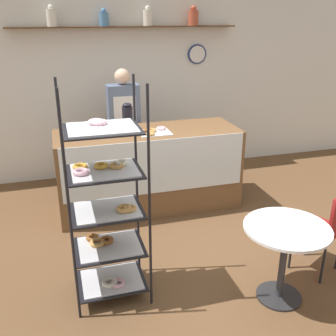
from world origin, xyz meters
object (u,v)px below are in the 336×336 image
person_worker (124,127)px  donut_tray_counter (154,131)px  pastry_rack (107,208)px  coffee_carafe (128,119)px  cafe_chair (328,224)px  cafe_table (285,245)px

person_worker → donut_tray_counter: 0.73m
pastry_rack → coffee_carafe: bearing=72.4°
pastry_rack → cafe_chair: (1.98, -0.28, -0.31)m
cafe_chair → donut_tray_counter: donut_tray_counter is taller
pastry_rack → coffee_carafe: (0.47, 1.46, 0.35)m
cafe_table → pastry_rack: bearing=161.1°
cafe_table → donut_tray_counter: donut_tray_counter is taller
cafe_table → cafe_chair: size_ratio=0.83×
person_worker → cafe_table: (0.87, -2.62, -0.39)m
person_worker → coffee_carafe: 0.73m
cafe_chair → person_worker: bearing=-86.5°
cafe_chair → donut_tray_counter: 2.17m
person_worker → cafe_table: 2.79m
pastry_rack → person_worker: pastry_rack is taller
donut_tray_counter → cafe_table: bearing=-72.0°
person_worker → donut_tray_counter: size_ratio=4.52×
pastry_rack → cafe_chair: pastry_rack is taller
pastry_rack → cafe_table: size_ratio=2.64×
donut_tray_counter → cafe_chair: bearing=-55.1°
coffee_carafe → pastry_rack: bearing=-107.6°
donut_tray_counter → coffee_carafe: bearing=179.7°
pastry_rack → donut_tray_counter: (0.77, 1.46, 0.18)m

